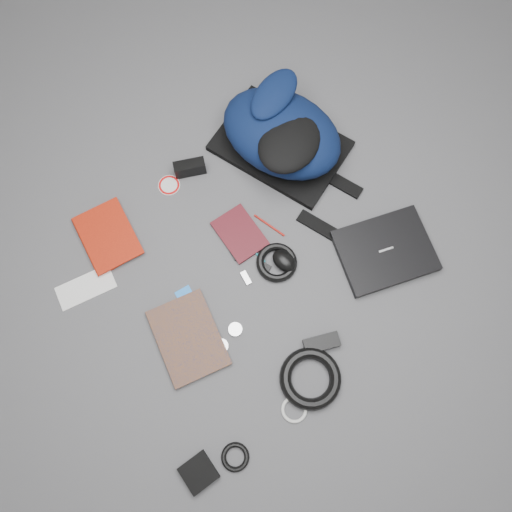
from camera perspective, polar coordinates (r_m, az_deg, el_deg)
ground at (r=1.74m, az=0.00°, el=-0.19°), size 4.00×4.00×0.00m
backpack at (r=1.82m, az=2.95°, el=13.87°), size 0.50×0.59×0.21m
laptop at (r=1.79m, az=14.52°, el=0.56°), size 0.38×0.33×0.03m
textbook_red at (r=1.84m, az=-19.02°, el=0.88°), size 0.21×0.26×0.03m
comic_book at (r=1.69m, az=-10.93°, el=-10.57°), size 0.26×0.31×0.02m
envelope at (r=1.81m, az=-18.87°, el=-3.42°), size 0.21×0.13×0.00m
dvd_case at (r=1.76m, az=-1.87°, el=2.56°), size 0.14×0.19×0.01m
compact_camera at (r=1.85m, az=-7.56°, el=9.96°), size 0.12×0.08×0.06m
sticker_disc at (r=1.86m, az=-9.90°, el=7.97°), size 0.10×0.10×0.00m
pen_teal at (r=1.75m, az=-0.56°, el=0.86°), size 0.03×0.14×0.01m
pen_red at (r=1.77m, az=1.53°, el=3.52°), size 0.04×0.13×0.01m
id_badge at (r=1.72m, az=-7.86°, el=-4.92°), size 0.06×0.09×0.00m
usb_black at (r=1.74m, az=-2.58°, el=0.36°), size 0.03×0.06×0.01m
usb_silver at (r=1.71m, az=-1.15°, el=-2.53°), size 0.03×0.05×0.01m
key_fob at (r=1.72m, az=1.01°, el=-1.23°), size 0.04×0.05×0.01m
mouse at (r=1.71m, az=3.24°, el=-0.56°), size 0.08×0.10×0.05m
headphone_left at (r=1.68m, az=-2.38°, el=-8.38°), size 0.06×0.06×0.01m
headphone_right at (r=1.67m, az=-4.00°, el=-10.22°), size 0.06×0.06×0.01m
cable_coil at (r=1.72m, az=2.38°, el=-0.74°), size 0.19×0.19×0.03m
power_brick at (r=1.68m, az=7.50°, el=-9.82°), size 0.13×0.09×0.03m
power_cord_coil at (r=1.66m, az=6.23°, el=-13.74°), size 0.22×0.22×0.04m
pouch at (r=1.67m, az=-6.58°, el=-23.38°), size 0.10×0.10×0.02m
earbud_coil at (r=1.66m, az=-2.39°, el=-21.97°), size 0.10×0.10×0.02m
white_cable_coil at (r=1.66m, az=4.39°, el=-17.10°), size 0.10×0.10×0.01m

